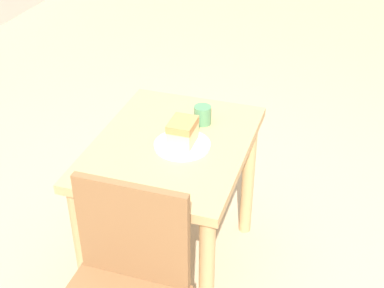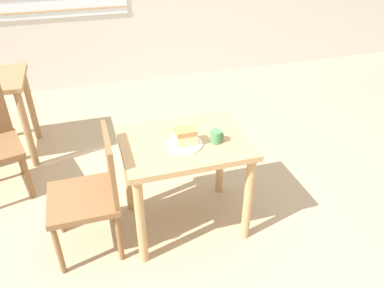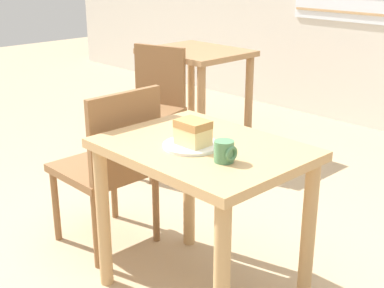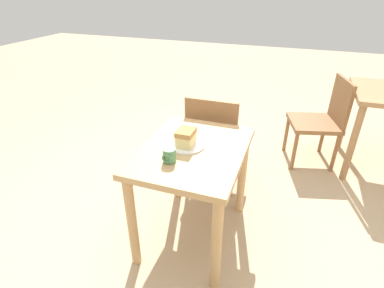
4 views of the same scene
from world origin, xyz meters
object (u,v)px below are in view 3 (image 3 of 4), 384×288
object	(u,v)px
dining_table_near	(203,175)
coffee_mug	(225,152)
dining_table_far	(196,71)
plate	(191,145)
chair_far_corner	(150,104)
cake_slice	(193,132)
chair_near_window	(111,163)

from	to	relation	value
dining_table_near	coffee_mug	world-z (taller)	coffee_mug
dining_table_far	plate	size ratio (longest dim) A/B	3.33
chair_far_corner	plate	size ratio (longest dim) A/B	3.66
coffee_mug	plate	bearing A→B (deg)	173.09
dining_table_far	plate	bearing A→B (deg)	-44.72
chair_far_corner	cake_slice	world-z (taller)	chair_far_corner
chair_near_window	coffee_mug	world-z (taller)	chair_near_window
dining_table_far	cake_slice	xyz separation A→B (m)	(1.41, -1.39, 0.17)
cake_slice	plate	bearing A→B (deg)	-173.45
chair_near_window	coffee_mug	distance (m)	0.86
dining_table_far	coffee_mug	world-z (taller)	coffee_mug
dining_table_near	chair_far_corner	distance (m)	1.58
dining_table_far	chair_far_corner	bearing A→B (deg)	-82.38
dining_table_far	chair_near_window	bearing A→B (deg)	-59.65
chair_far_corner	plate	distance (m)	1.61
chair_near_window	cake_slice	size ratio (longest dim) A/B	6.60
dining_table_far	coffee_mug	xyz separation A→B (m)	(1.61, -1.41, 0.14)
chair_near_window	plate	world-z (taller)	chair_near_window
coffee_mug	chair_near_window	bearing A→B (deg)	176.63
dining_table_near	chair_near_window	xyz separation A→B (m)	(-0.62, -0.03, -0.11)
chair_near_window	chair_far_corner	bearing A→B (deg)	-139.36
plate	cake_slice	size ratio (longest dim) A/B	1.81
coffee_mug	dining_table_far	bearing A→B (deg)	138.68
chair_far_corner	cake_slice	xyz separation A→B (m)	(1.34, -0.87, 0.31)
dining_table_near	plate	bearing A→B (deg)	-106.02
coffee_mug	chair_far_corner	bearing A→B (deg)	149.71
dining_table_near	plate	size ratio (longest dim) A/B	3.55
chair_far_corner	dining_table_near	bearing A→B (deg)	-46.66
dining_table_near	dining_table_far	xyz separation A→B (m)	(-1.41, 1.33, 0.03)
chair_far_corner	cake_slice	size ratio (longest dim) A/B	6.60
dining_table_far	cake_slice	distance (m)	1.98
dining_table_far	cake_slice	size ratio (longest dim) A/B	6.01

